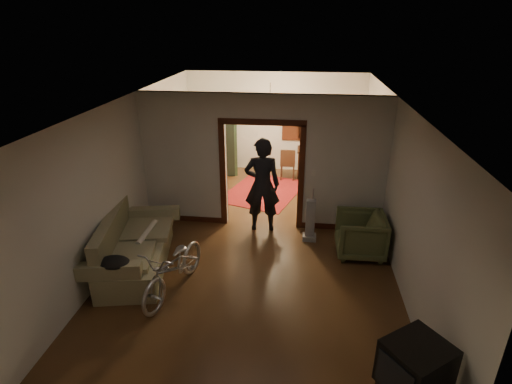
% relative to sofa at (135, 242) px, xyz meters
% --- Properties ---
extents(floor, '(5.00, 8.50, 0.01)m').
position_rel_sofa_xyz_m(floor, '(2.04, 1.14, -0.50)').
color(floor, '#3A2212').
rests_on(floor, ground).
extents(ceiling, '(5.00, 8.50, 0.01)m').
position_rel_sofa_xyz_m(ceiling, '(2.04, 1.14, 2.30)').
color(ceiling, white).
rests_on(ceiling, floor).
extents(wall_back, '(5.00, 0.02, 2.80)m').
position_rel_sofa_xyz_m(wall_back, '(2.04, 5.39, 0.90)').
color(wall_back, beige).
rests_on(wall_back, floor).
extents(wall_left, '(0.02, 8.50, 2.80)m').
position_rel_sofa_xyz_m(wall_left, '(-0.46, 1.14, 0.90)').
color(wall_left, beige).
rests_on(wall_left, floor).
extents(wall_right, '(0.02, 8.50, 2.80)m').
position_rel_sofa_xyz_m(wall_right, '(4.54, 1.14, 0.90)').
color(wall_right, beige).
rests_on(wall_right, floor).
extents(partition_wall, '(5.00, 0.14, 2.80)m').
position_rel_sofa_xyz_m(partition_wall, '(2.04, 1.89, 0.90)').
color(partition_wall, beige).
rests_on(partition_wall, floor).
extents(door_casing, '(1.74, 0.20, 2.32)m').
position_rel_sofa_xyz_m(door_casing, '(2.04, 1.89, 0.60)').
color(door_casing, '#3A180D').
rests_on(door_casing, floor).
extents(far_window, '(0.98, 0.06, 1.28)m').
position_rel_sofa_xyz_m(far_window, '(2.74, 5.35, 1.05)').
color(far_window, black).
rests_on(far_window, wall_back).
extents(chandelier, '(0.24, 0.24, 0.24)m').
position_rel_sofa_xyz_m(chandelier, '(2.04, 3.64, 1.85)').
color(chandelier, '#FFE0A5').
rests_on(chandelier, ceiling).
extents(light_switch, '(0.08, 0.01, 0.12)m').
position_rel_sofa_xyz_m(light_switch, '(3.09, 1.82, 0.75)').
color(light_switch, silver).
rests_on(light_switch, partition_wall).
extents(sofa, '(1.37, 2.31, 1.00)m').
position_rel_sofa_xyz_m(sofa, '(0.00, 0.00, 0.00)').
color(sofa, '#6F6D4A').
rests_on(sofa, floor).
extents(rolled_paper, '(0.11, 0.85, 0.11)m').
position_rel_sofa_xyz_m(rolled_paper, '(0.10, 0.30, 0.03)').
color(rolled_paper, beige).
rests_on(rolled_paper, sofa).
extents(jacket, '(0.50, 0.37, 0.15)m').
position_rel_sofa_xyz_m(jacket, '(0.05, -0.91, 0.18)').
color(jacket, black).
rests_on(jacket, sofa).
extents(bicycle, '(0.99, 1.82, 0.91)m').
position_rel_sofa_xyz_m(bicycle, '(0.89, -0.61, -0.05)').
color(bicycle, silver).
rests_on(bicycle, floor).
extents(armchair, '(0.90, 0.87, 0.81)m').
position_rel_sofa_xyz_m(armchair, '(3.99, 0.91, -0.10)').
color(armchair, '#4B542F').
rests_on(armchair, floor).
extents(crt_tv, '(0.82, 0.81, 0.53)m').
position_rel_sofa_xyz_m(crt_tv, '(4.10, -2.53, 0.30)').
color(crt_tv, black).
rests_on(crt_tv, tv_stand).
extents(vacuum, '(0.28, 0.23, 0.88)m').
position_rel_sofa_xyz_m(vacuum, '(3.06, 1.32, -0.06)').
color(vacuum, gray).
rests_on(vacuum, floor).
extents(person, '(0.77, 0.55, 1.99)m').
position_rel_sofa_xyz_m(person, '(2.06, 1.67, 0.50)').
color(person, black).
rests_on(person, floor).
extents(oriental_rug, '(2.25, 2.59, 0.02)m').
position_rel_sofa_xyz_m(oriental_rug, '(1.90, 3.66, -0.49)').
color(oriental_rug, maroon).
rests_on(oriental_rug, floor).
extents(locker, '(0.90, 0.63, 1.63)m').
position_rel_sofa_xyz_m(locker, '(0.60, 4.83, 0.32)').
color(locker, '#233520').
rests_on(locker, floor).
extents(globe, '(0.29, 0.29, 0.29)m').
position_rel_sofa_xyz_m(globe, '(0.60, 4.83, 1.44)').
color(globe, '#1E5972').
rests_on(globe, locker).
extents(desk, '(1.08, 0.61, 0.79)m').
position_rel_sofa_xyz_m(desk, '(3.25, 4.89, -0.10)').
color(desk, black).
rests_on(desk, floor).
extents(desk_chair, '(0.45, 0.45, 0.89)m').
position_rel_sofa_xyz_m(desk_chair, '(2.47, 4.64, -0.05)').
color(desk_chair, black).
rests_on(desk_chair, floor).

